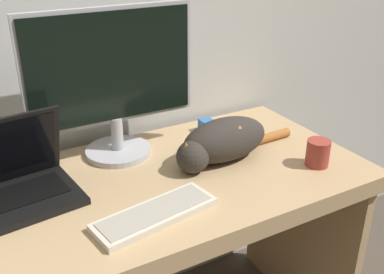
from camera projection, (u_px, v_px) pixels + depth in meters
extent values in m
cube|color=tan|center=(149.00, 190.00, 1.37)|extent=(1.38, 0.67, 0.06)
cube|color=tan|center=(299.00, 230.00, 1.83)|extent=(0.04, 0.61, 0.72)
cylinder|color=#B2B2B7|center=(118.00, 151.00, 1.52)|extent=(0.22, 0.22, 0.02)
cylinder|color=#B2B2B7|center=(117.00, 133.00, 1.49)|extent=(0.04, 0.04, 0.11)
cube|color=#B2B2B7|center=(111.00, 67.00, 1.40)|extent=(0.55, 0.02, 0.37)
cube|color=black|center=(112.00, 67.00, 1.39)|extent=(0.53, 0.01, 0.34)
cube|color=black|center=(21.00, 201.00, 1.25)|extent=(0.34, 0.27, 0.02)
cube|color=black|center=(19.00, 195.00, 1.25)|extent=(0.27, 0.16, 0.00)
cube|color=black|center=(5.00, 151.00, 1.25)|extent=(0.32, 0.12, 0.23)
cube|color=black|center=(6.00, 152.00, 1.25)|extent=(0.29, 0.10, 0.20)
cube|color=beige|center=(155.00, 214.00, 1.19)|extent=(0.35, 0.17, 0.02)
cube|color=#ABA393|center=(155.00, 211.00, 1.18)|extent=(0.32, 0.14, 0.00)
ellipsoid|color=#332D28|center=(225.00, 139.00, 1.46)|extent=(0.31, 0.16, 0.14)
ellipsoid|color=#AD662D|center=(229.00, 127.00, 1.45)|extent=(0.14, 0.12, 0.06)
sphere|color=#332D28|center=(193.00, 157.00, 1.39)|extent=(0.10, 0.10, 0.10)
cone|color=#AD662D|center=(186.00, 146.00, 1.36)|extent=(0.03, 0.03, 0.03)
cone|color=#AD662D|center=(199.00, 143.00, 1.38)|extent=(0.03, 0.03, 0.03)
cylinder|color=#AD662D|center=(270.00, 137.00, 1.61)|extent=(0.17, 0.04, 0.03)
cylinder|color=#9E382D|center=(318.00, 153.00, 1.44)|extent=(0.08, 0.08, 0.09)
cube|color=#2D6BB7|center=(206.00, 125.00, 1.68)|extent=(0.05, 0.05, 0.05)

